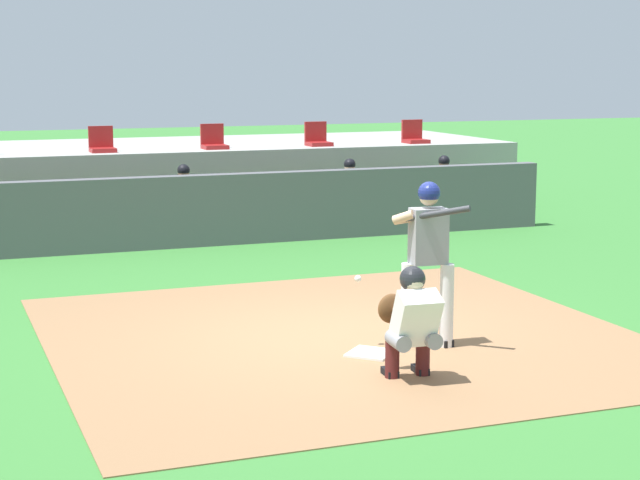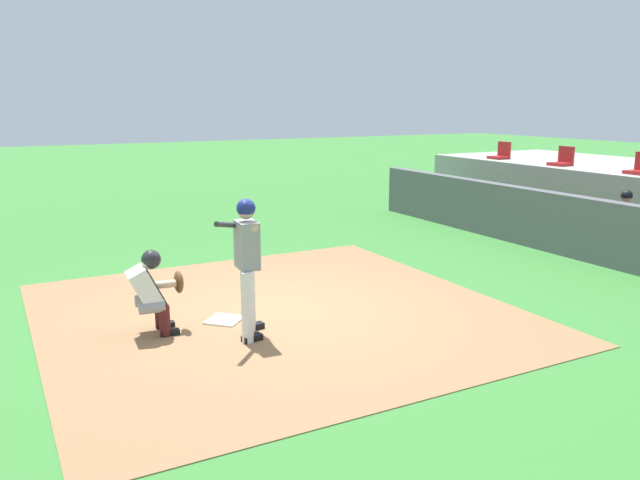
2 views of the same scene
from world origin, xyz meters
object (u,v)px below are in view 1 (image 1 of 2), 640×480
dugout_player_1 (352,193)px  stadium_seat_2 (102,145)px  stadium_seat_3 (214,142)px  stadium_seat_4 (318,139)px  stadium_seat_5 (414,136)px  catcher_crouched (411,319)px  home_plate (371,353)px  batter_at_plate (427,253)px  dugout_player_0 (186,200)px  dugout_player_2 (447,188)px

dugout_player_1 → stadium_seat_2: stadium_seat_2 is taller
stadium_seat_3 → stadium_seat_4: size_ratio=1.00×
stadium_seat_3 → stadium_seat_5: 4.33m
catcher_crouched → stadium_seat_5: size_ratio=3.43×
home_plate → stadium_seat_3: 10.35m
batter_at_plate → stadium_seat_2: bearing=100.0°
batter_at_plate → stadium_seat_4: stadium_seat_4 is taller
dugout_player_1 → stadium_seat_2: size_ratio=2.71×
dugout_player_0 → dugout_player_2: (5.12, 0.00, 0.00)m
home_plate → batter_at_plate: size_ratio=0.24×
dugout_player_0 → stadium_seat_3: bearing=62.2°
home_plate → stadium_seat_3: stadium_seat_3 is taller
dugout_player_2 → dugout_player_0: bearing=180.0°
home_plate → batter_at_plate: batter_at_plate is taller
stadium_seat_2 → stadium_seat_5: bearing=0.0°
dugout_player_1 → stadium_seat_3: stadium_seat_3 is taller
catcher_crouched → stadium_seat_3: bearing=84.5°
catcher_crouched → batter_at_plate: bearing=56.6°
catcher_crouched → dugout_player_1: dugout_player_1 is taller
home_plate → stadium_seat_4: (3.25, 10.18, 1.51)m
dugout_player_0 → stadium_seat_5: size_ratio=2.71×
dugout_player_0 → dugout_player_2: same height
catcher_crouched → dugout_player_1: 9.62m
batter_at_plate → dugout_player_0: (-0.68, 8.05, -0.36)m
home_plate → catcher_crouched: (0.01, -0.94, 0.58)m
batter_at_plate → stadium_seat_3: 10.11m
dugout_player_0 → stadium_seat_2: size_ratio=2.71×
stadium_seat_4 → catcher_crouched: bearing=-106.3°
dugout_player_0 → dugout_player_2: 5.12m
dugout_player_0 → stadium_seat_3: 2.46m
catcher_crouched → dugout_player_2: 10.43m
stadium_seat_5 → home_plate: bearing=-118.0°
batter_at_plate → dugout_player_0: batter_at_plate is taller
catcher_crouched → stadium_seat_5: 12.40m
batter_at_plate → stadium_seat_5: stadium_seat_5 is taller
dugout_player_2 → stadium_seat_5: (0.29, 2.03, 0.86)m
batter_at_plate → catcher_crouched: (-0.68, -1.04, -0.43)m
stadium_seat_2 → stadium_seat_3: size_ratio=1.00×
home_plate → catcher_crouched: size_ratio=0.27×
stadium_seat_3 → home_plate: bearing=-96.1°
home_plate → stadium_seat_4: stadium_seat_4 is taller
catcher_crouched → stadium_seat_5: bearing=64.1°
stadium_seat_4 → stadium_seat_5: 2.17m
dugout_player_0 → stadium_seat_5: 5.84m
stadium_seat_5 → dugout_player_1: bearing=-137.9°
catcher_crouched → dugout_player_2: bearing=60.6°
stadium_seat_2 → stadium_seat_4: bearing=0.0°
stadium_seat_3 → stadium_seat_5: (4.33, 0.00, 0.00)m
catcher_crouched → dugout_player_0: 9.09m
dugout_player_1 → dugout_player_2: same height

